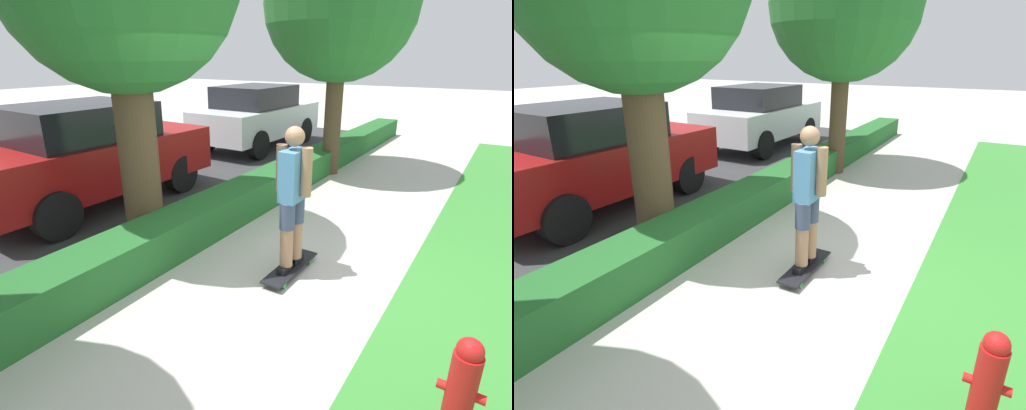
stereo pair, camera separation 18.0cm
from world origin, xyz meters
The scene contains 9 objects.
ground_plane centered at (0.00, 0.00, 0.00)m, with size 60.00×60.00×0.00m, color #BCB7AD.
street_asphalt centered at (0.00, 4.20, 0.00)m, with size 18.14×5.00×0.01m.
hedge_row centered at (0.00, 1.60, 0.24)m, with size 18.14×0.60×0.48m.
skateboard centered at (-0.07, 0.11, 0.07)m, with size 0.92×0.24×0.09m.
skater_person centered at (-0.07, 0.11, 0.92)m, with size 0.48×0.40×1.57m.
tree_far centered at (4.04, 1.38, 3.20)m, with size 2.83×2.83×4.64m.
parked_car_middle centered at (0.22, 3.97, 0.84)m, with size 3.89×1.90×1.62m.
parked_car_rear centered at (5.36, 4.03, 0.83)m, with size 3.85×1.77×1.59m.
fire_hydrant centered at (-1.38, -1.74, 0.40)m, with size 0.17×0.27×0.79m.
Camera 1 is at (-3.62, -1.70, 2.31)m, focal length 28.00 mm.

